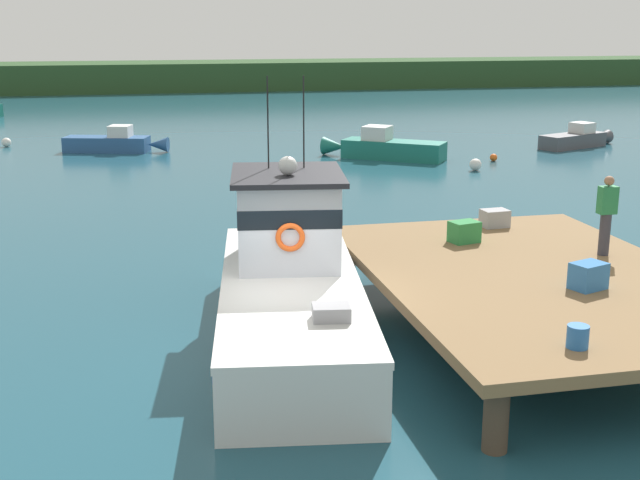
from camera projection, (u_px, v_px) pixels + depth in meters
name	position (u px, v px, depth m)	size (l,w,h in m)	color
ground_plane	(286.00, 354.00, 15.09)	(200.00, 200.00, 0.00)	#1E4C5B
dock	(535.00, 280.00, 15.84)	(6.00, 9.00, 1.20)	#4C3D2D
main_fishing_boat	(290.00, 281.00, 15.96)	(3.66, 9.96, 4.80)	silver
crate_single_far	(588.00, 276.00, 14.83)	(0.60, 0.44, 0.48)	#3370B2
crate_stack_near_edge	(495.00, 218.00, 19.35)	(0.60, 0.44, 0.40)	#9E9EA3
crate_stack_mid_dock	(464.00, 232.00, 17.98)	(0.60, 0.44, 0.46)	#2D8442
bait_bucket	(578.00, 337.00, 12.15)	(0.32, 0.32, 0.34)	#2866B2
deckhand_further_back	(606.00, 214.00, 16.85)	(0.36, 0.22, 1.63)	#383842
moored_boat_mid_harbor	(385.00, 148.00, 36.55)	(5.13, 4.12, 1.41)	#196B5B
moored_boat_outer_mooring	(114.00, 143.00, 38.48)	(4.84, 2.24, 1.21)	#285184
moored_boat_near_channel	(577.00, 139.00, 39.96)	(4.52, 2.60, 1.15)	#4C4C51
mooring_buoy_spare_mooring	(6.00, 142.00, 40.04)	(0.43, 0.43, 0.43)	silver
mooring_buoy_outer	(494.00, 158.00, 35.91)	(0.32, 0.32, 0.32)	#EA5B19
mooring_buoy_inshore	(475.00, 165.00, 33.61)	(0.49, 0.49, 0.49)	silver
far_shoreline	(159.00, 76.00, 73.32)	(120.00, 8.00, 2.40)	#284723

